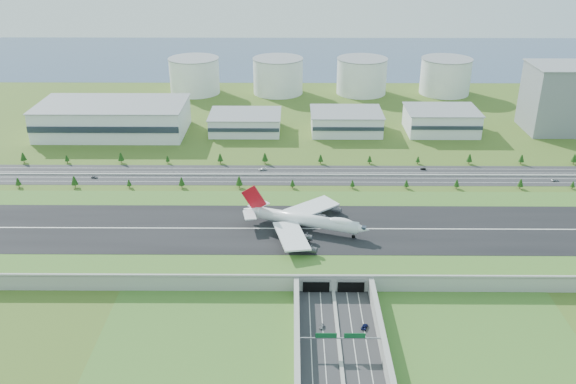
{
  "coord_description": "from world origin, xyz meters",
  "views": [
    {
      "loc": [
        -20.49,
        -301.01,
        169.81
      ],
      "look_at": [
        -22.87,
        35.0,
        14.6
      ],
      "focal_mm": 38.0,
      "sensor_mm": 36.0,
      "label": 1
    }
  ],
  "objects_px": {
    "fuel_tank_a": "(195,76)",
    "boeing_747": "(305,220)",
    "car_5": "(423,169)",
    "car_7": "(262,169)",
    "car_0": "(322,326)",
    "car_4": "(94,177)",
    "office_tower": "(556,99)",
    "car_2": "(365,327)",
    "car_6": "(555,180)"
  },
  "relations": [
    {
      "from": "fuel_tank_a",
      "to": "boeing_747",
      "type": "relative_size",
      "value": 0.7
    },
    {
      "from": "car_2",
      "to": "office_tower",
      "type": "bearing_deg",
      "value": -101.67
    },
    {
      "from": "office_tower",
      "to": "car_6",
      "type": "relative_size",
      "value": 11.08
    },
    {
      "from": "car_2",
      "to": "car_6",
      "type": "xyz_separation_m",
      "value": [
        149.26,
        164.35,
        0.03
      ]
    },
    {
      "from": "fuel_tank_a",
      "to": "car_2",
      "type": "distance_m",
      "value": 410.92
    },
    {
      "from": "car_0",
      "to": "car_4",
      "type": "bearing_deg",
      "value": 148.45
    },
    {
      "from": "office_tower",
      "to": "car_0",
      "type": "bearing_deg",
      "value": -127.09
    },
    {
      "from": "car_0",
      "to": "car_7",
      "type": "relative_size",
      "value": 0.72
    },
    {
      "from": "car_7",
      "to": "car_2",
      "type": "bearing_deg",
      "value": 0.31
    },
    {
      "from": "car_0",
      "to": "car_5",
      "type": "bearing_deg",
      "value": 82.38
    },
    {
      "from": "car_2",
      "to": "car_7",
      "type": "height_order",
      "value": "car_7"
    },
    {
      "from": "office_tower",
      "to": "car_2",
      "type": "height_order",
      "value": "office_tower"
    },
    {
      "from": "office_tower",
      "to": "car_2",
      "type": "bearing_deg",
      "value": -124.45
    },
    {
      "from": "boeing_747",
      "to": "car_2",
      "type": "bearing_deg",
      "value": -52.67
    },
    {
      "from": "boeing_747",
      "to": "fuel_tank_a",
      "type": "bearing_deg",
      "value": 127.9
    },
    {
      "from": "car_4",
      "to": "car_6",
      "type": "distance_m",
      "value": 320.32
    },
    {
      "from": "office_tower",
      "to": "car_0",
      "type": "height_order",
      "value": "office_tower"
    },
    {
      "from": "car_5",
      "to": "boeing_747",
      "type": "bearing_deg",
      "value": -28.6
    },
    {
      "from": "car_4",
      "to": "car_6",
      "type": "height_order",
      "value": "car_4"
    },
    {
      "from": "boeing_747",
      "to": "car_5",
      "type": "bearing_deg",
      "value": 69.6
    },
    {
      "from": "car_2",
      "to": "car_7",
      "type": "bearing_deg",
      "value": -50.69
    },
    {
      "from": "car_4",
      "to": "car_7",
      "type": "height_order",
      "value": "car_7"
    },
    {
      "from": "fuel_tank_a",
      "to": "boeing_747",
      "type": "height_order",
      "value": "fuel_tank_a"
    },
    {
      "from": "car_2",
      "to": "car_4",
      "type": "relative_size",
      "value": 1.06
    },
    {
      "from": "car_4",
      "to": "office_tower",
      "type": "bearing_deg",
      "value": -60.71
    },
    {
      "from": "fuel_tank_a",
      "to": "car_7",
      "type": "bearing_deg",
      "value": -69.26
    },
    {
      "from": "boeing_747",
      "to": "car_7",
      "type": "bearing_deg",
      "value": 124.19
    },
    {
      "from": "car_4",
      "to": "car_6",
      "type": "xyz_separation_m",
      "value": [
        320.3,
        -2.81,
        -0.08
      ]
    },
    {
      "from": "car_6",
      "to": "office_tower",
      "type": "bearing_deg",
      "value": -27.56
    },
    {
      "from": "office_tower",
      "to": "car_0",
      "type": "xyz_separation_m",
      "value": [
        -206.9,
        -273.64,
        -26.71
      ]
    },
    {
      "from": "car_2",
      "to": "car_7",
      "type": "xyz_separation_m",
      "value": [
        -54.21,
        182.61,
        0.13
      ]
    },
    {
      "from": "car_5",
      "to": "office_tower",
      "type": "bearing_deg",
      "value": 136.27
    },
    {
      "from": "car_5",
      "to": "car_7",
      "type": "distance_m",
      "value": 116.28
    },
    {
      "from": "fuel_tank_a",
      "to": "car_4",
      "type": "xyz_separation_m",
      "value": [
        -38.79,
        -221.54,
        -16.61
      ]
    },
    {
      "from": "office_tower",
      "to": "car_6",
      "type": "height_order",
      "value": "office_tower"
    },
    {
      "from": "fuel_tank_a",
      "to": "car_7",
      "type": "xyz_separation_m",
      "value": [
        78.04,
        -206.09,
        -16.58
      ]
    },
    {
      "from": "boeing_747",
      "to": "car_2",
      "type": "height_order",
      "value": "boeing_747"
    },
    {
      "from": "car_0",
      "to": "car_2",
      "type": "distance_m",
      "value": 19.15
    },
    {
      "from": "office_tower",
      "to": "car_2",
      "type": "distance_m",
      "value": 332.98
    },
    {
      "from": "office_tower",
      "to": "car_0",
      "type": "distance_m",
      "value": 344.1
    },
    {
      "from": "car_0",
      "to": "car_4",
      "type": "relative_size",
      "value": 0.88
    },
    {
      "from": "car_0",
      "to": "car_7",
      "type": "height_order",
      "value": "car_7"
    },
    {
      "from": "office_tower",
      "to": "car_5",
      "type": "xyz_separation_m",
      "value": [
        -125.68,
        -89.57,
        -26.72
      ]
    },
    {
      "from": "fuel_tank_a",
      "to": "car_5",
      "type": "height_order",
      "value": "fuel_tank_a"
    },
    {
      "from": "fuel_tank_a",
      "to": "car_0",
      "type": "relative_size",
      "value": 12.67
    },
    {
      "from": "fuel_tank_a",
      "to": "car_7",
      "type": "distance_m",
      "value": 220.99
    },
    {
      "from": "fuel_tank_a",
      "to": "car_5",
      "type": "xyz_separation_m",
      "value": [
        194.32,
        -204.57,
        -16.72
      ]
    },
    {
      "from": "car_0",
      "to": "car_2",
      "type": "bearing_deg",
      "value": 16.0
    },
    {
      "from": "car_0",
      "to": "boeing_747",
      "type": "bearing_deg",
      "value": 110.97
    },
    {
      "from": "office_tower",
      "to": "boeing_747",
      "type": "xyz_separation_m",
      "value": [
        -213.38,
        -196.34,
        -13.0
      ]
    }
  ]
}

